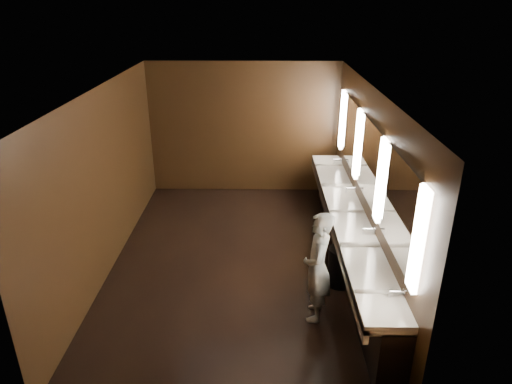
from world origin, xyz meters
TOP-DOWN VIEW (x-y plane):
  - floor at (0.00, 0.00)m, footprint 6.00×6.00m
  - ceiling at (0.00, 0.00)m, footprint 4.00×6.00m
  - wall_back at (0.00, 3.00)m, footprint 4.00×0.02m
  - wall_front at (0.00, -3.00)m, footprint 4.00×0.02m
  - wall_left at (-2.00, 0.00)m, footprint 0.02×6.00m
  - wall_right at (2.00, 0.00)m, footprint 0.02×6.00m
  - sink_counter at (1.79, 0.00)m, footprint 0.55×5.40m
  - mirror_band at (1.98, -0.00)m, footprint 0.06×5.03m
  - person at (1.12, -1.37)m, footprint 0.45×0.61m
  - trash_bin at (1.58, -0.62)m, footprint 0.41×0.41m

SIDE VIEW (x-z plane):
  - floor at x=0.00m, z-range 0.00..0.00m
  - trash_bin at x=1.58m, z-range 0.00..0.60m
  - sink_counter at x=1.79m, z-range -0.01..1.00m
  - person at x=1.12m, z-range 0.00..1.54m
  - wall_back at x=0.00m, z-range 0.00..2.80m
  - wall_front at x=0.00m, z-range 0.00..2.80m
  - wall_left at x=-2.00m, z-range 0.00..2.80m
  - wall_right at x=2.00m, z-range 0.00..2.80m
  - mirror_band at x=1.98m, z-range 1.17..2.32m
  - ceiling at x=0.00m, z-range 2.79..2.81m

